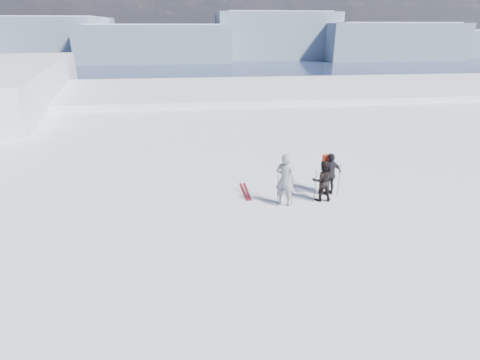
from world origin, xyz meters
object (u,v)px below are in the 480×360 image
object	(u,v)px
skis_loose	(246,192)
skier_dark	(322,181)
skier_pack	(330,174)
skier_grey	(285,180)

from	to	relation	value
skis_loose	skier_dark	bearing A→B (deg)	-22.19
skier_pack	skis_loose	distance (m)	3.38
skis_loose	skier_pack	bearing A→B (deg)	-10.92
skier_grey	skis_loose	xyz separation A→B (m)	(-1.26, 1.31, -0.98)
skier_dark	skier_pack	size ratio (longest dim) A/B	0.94
skier_grey	skis_loose	bearing A→B (deg)	-12.54
skier_dark	skis_loose	xyz separation A→B (m)	(-2.72, 1.11, -0.78)
skier_dark	skis_loose	world-z (taller)	skier_dark
skier_grey	skier_dark	distance (m)	1.49
skier_pack	skis_loose	size ratio (longest dim) A/B	0.99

